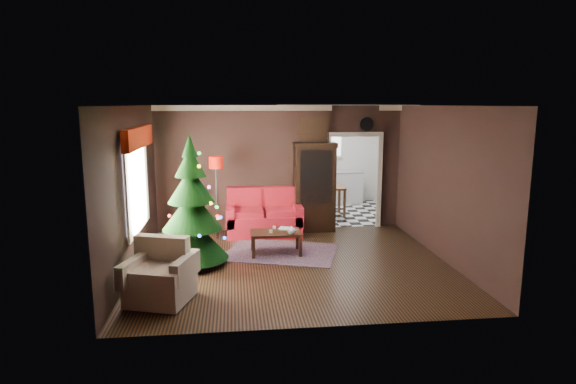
{
  "coord_description": "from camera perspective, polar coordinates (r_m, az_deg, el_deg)",
  "views": [
    {
      "loc": [
        -1.03,
        -8.2,
        2.83
      ],
      "look_at": [
        0.0,
        0.9,
        1.15
      ],
      "focal_mm": 30.06,
      "sensor_mm": 36.0,
      "label": 1
    }
  ],
  "objects": [
    {
      "name": "kitchen_floor",
      "position": [
        12.82,
        6.01,
        -2.41
      ],
      "size": [
        3.0,
        3.0,
        0.0
      ],
      "primitive_type": "plane",
      "color": "white",
      "rests_on": "ground"
    },
    {
      "name": "coffee_table",
      "position": [
        9.23,
        -1.44,
        -6.0
      ],
      "size": [
        0.96,
        0.58,
        0.43
      ],
      "primitive_type": null,
      "rotation": [
        0.0,
        0.0,
        0.01
      ],
      "color": "black",
      "rests_on": "rug"
    },
    {
      "name": "cup_a",
      "position": [
        9.38,
        -1.65,
        -4.21
      ],
      "size": [
        0.07,
        0.07,
        0.05
      ],
      "primitive_type": "cylinder",
      "rotation": [
        0.0,
        0.0,
        0.11
      ],
      "color": "white",
      "rests_on": "coffee_table"
    },
    {
      "name": "painting",
      "position": [
        10.82,
        3.05,
        7.31
      ],
      "size": [
        0.62,
        0.05,
        0.52
      ],
      "primitive_type": "cube",
      "color": "tan",
      "rests_on": "wall_back"
    },
    {
      "name": "kitchen_counter",
      "position": [
        13.88,
        4.98,
        0.49
      ],
      "size": [
        1.8,
        0.6,
        0.9
      ],
      "primitive_type": "cube",
      "color": "silver",
      "rests_on": "ground"
    },
    {
      "name": "floor",
      "position": [
        8.74,
        0.67,
        -8.51
      ],
      "size": [
        5.5,
        5.5,
        0.0
      ],
      "primitive_type": "plane",
      "color": "black",
      "rests_on": "ground"
    },
    {
      "name": "kitchen_window",
      "position": [
        13.97,
        4.86,
        5.72
      ],
      "size": [
        0.7,
        0.06,
        0.7
      ],
      "primitive_type": "cube",
      "color": "white",
      "rests_on": "ground"
    },
    {
      "name": "wall_back",
      "position": [
        10.85,
        -0.95,
        2.82
      ],
      "size": [
        5.5,
        0.0,
        5.5
      ],
      "primitive_type": "plane",
      "rotation": [
        1.57,
        0.0,
        0.0
      ],
      "color": "black",
      "rests_on": "ground"
    },
    {
      "name": "loveseat",
      "position": [
        10.53,
        -2.87,
        -2.4
      ],
      "size": [
        1.7,
        0.9,
        1.0
      ],
      "primitive_type": null,
      "color": "maroon",
      "rests_on": "ground"
    },
    {
      "name": "armchair",
      "position": [
        7.24,
        -14.91,
        -9.08
      ],
      "size": [
        1.08,
        1.08,
        0.88
      ],
      "primitive_type": null,
      "rotation": [
        0.0,
        0.0,
        -0.31
      ],
      "color": "tan",
      "rests_on": "ground"
    },
    {
      "name": "teapot",
      "position": [
        8.96,
        0.39,
        -4.57
      ],
      "size": [
        0.18,
        0.18,
        0.15
      ],
      "primitive_type": null,
      "rotation": [
        0.0,
        0.0,
        0.14
      ],
      "color": "white",
      "rests_on": "coffee_table"
    },
    {
      "name": "valance",
      "position": [
        8.57,
        -17.31,
        6.18
      ],
      "size": [
        0.12,
        2.1,
        0.35
      ],
      "primitive_type": "cube",
      "color": "#A7220C",
      "rests_on": "wall_left"
    },
    {
      "name": "wall_left",
      "position": [
        8.5,
        -18.03,
        0.19
      ],
      "size": [
        0.0,
        5.5,
        5.5
      ],
      "primitive_type": "plane",
      "rotation": [
        1.57,
        0.0,
        1.57
      ],
      "color": "black",
      "rests_on": "ground"
    },
    {
      "name": "book",
      "position": [
        9.35,
        -1.06,
        -3.63
      ],
      "size": [
        0.18,
        0.07,
        0.25
      ],
      "primitive_type": "imported",
      "rotation": [
        0.0,
        0.0,
        -0.32
      ],
      "color": "tan",
      "rests_on": "coffee_table"
    },
    {
      "name": "wall_front",
      "position": [
        5.97,
        3.68,
        -3.5
      ],
      "size": [
        5.5,
        0.0,
        5.5
      ],
      "primitive_type": "plane",
      "rotation": [
        -1.57,
        0.0,
        0.0
      ],
      "color": "black",
      "rests_on": "ground"
    },
    {
      "name": "ceiling",
      "position": [
        8.27,
        0.71,
        10.18
      ],
      "size": [
        5.5,
        5.5,
        0.0
      ],
      "primitive_type": "plane",
      "rotation": [
        3.14,
        0.0,
        0.0
      ],
      "color": "white",
      "rests_on": "ground"
    },
    {
      "name": "doorway",
      "position": [
        11.19,
        7.76,
        1.14
      ],
      "size": [
        1.1,
        0.1,
        2.1
      ],
      "primitive_type": null,
      "color": "beige",
      "rests_on": "ground"
    },
    {
      "name": "kitchen_table",
      "position": [
        12.39,
        4.98,
        -1.07
      ],
      "size": [
        0.7,
        0.7,
        0.75
      ],
      "primitive_type": null,
      "color": "brown",
      "rests_on": "ground"
    },
    {
      "name": "wall_clock",
      "position": [
        11.07,
        9.26,
        7.93
      ],
      "size": [
        0.32,
        0.32,
        0.06
      ],
      "primitive_type": "cylinder",
      "color": "white",
      "rests_on": "wall_back"
    },
    {
      "name": "left_window",
      "position": [
        8.68,
        -17.53,
        0.76
      ],
      "size": [
        0.05,
        1.6,
        1.4
      ],
      "primitive_type": "cube",
      "color": "white",
      "rests_on": "wall_left"
    },
    {
      "name": "curio_cabinet",
      "position": [
        10.79,
        3.14,
        0.34
      ],
      "size": [
        0.9,
        0.45,
        1.9
      ],
      "primitive_type": null,
      "color": "black",
      "rests_on": "ground"
    },
    {
      "name": "rug",
      "position": [
        9.38,
        -0.83,
        -7.12
      ],
      "size": [
        2.43,
        2.06,
        0.01
      ],
      "primitive_type": "cube",
      "rotation": [
        0.0,
        0.0,
        -0.31
      ],
      "color": "#3E313A",
      "rests_on": "ground"
    },
    {
      "name": "cup_b",
      "position": [
        9.1,
        -2.04,
        -4.68
      ],
      "size": [
        0.07,
        0.07,
        0.05
      ],
      "primitive_type": "cylinder",
      "rotation": [
        0.0,
        0.0,
        -0.23
      ],
      "color": "silver",
      "rests_on": "coffee_table"
    },
    {
      "name": "christmas_tree",
      "position": [
        8.61,
        -11.31,
        -1.74
      ],
      "size": [
        1.37,
        1.37,
        2.38
      ],
      "primitive_type": null,
      "rotation": [
        0.0,
        0.0,
        -0.11
      ],
      "color": "black",
      "rests_on": "ground"
    },
    {
      "name": "floor_lamp",
      "position": [
        10.22,
        -8.41,
        -1.0
      ],
      "size": [
        0.4,
        0.4,
        1.85
      ],
      "primitive_type": null,
      "rotation": [
        0.0,
        0.0,
        0.37
      ],
      "color": "black",
      "rests_on": "ground"
    },
    {
      "name": "wall_right",
      "position": [
        9.14,
        18.06,
        0.88
      ],
      "size": [
        0.0,
        5.5,
        5.5
      ],
      "primitive_type": "plane",
      "rotation": [
        1.57,
        0.0,
        -1.57
      ],
      "color": "black",
      "rests_on": "ground"
    }
  ]
}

